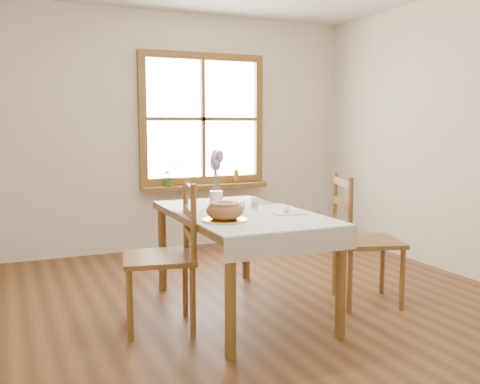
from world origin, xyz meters
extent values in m
plane|color=brown|center=(0.00, 0.00, 0.00)|extent=(5.00, 5.00, 0.00)
cube|color=silver|center=(0.00, 2.50, 1.30)|extent=(4.50, 0.10, 2.60)
cube|color=brown|center=(0.50, 2.46, 2.14)|extent=(1.46, 0.08, 0.08)
cube|color=brown|center=(0.50, 2.46, 0.76)|extent=(1.46, 0.08, 0.08)
cube|color=brown|center=(-0.19, 2.46, 1.45)|extent=(0.08, 0.08, 1.30)
cube|color=brown|center=(1.19, 2.46, 1.45)|extent=(0.08, 0.08, 1.30)
cube|color=brown|center=(0.50, 2.46, 1.45)|extent=(0.04, 0.06, 1.30)
cube|color=brown|center=(0.50, 2.46, 1.45)|extent=(1.30, 0.06, 0.04)
cube|color=white|center=(0.50, 2.49, 1.45)|extent=(1.30, 0.01, 1.30)
cube|color=brown|center=(0.50, 2.40, 0.69)|extent=(1.46, 0.20, 0.05)
cube|color=brown|center=(0.00, 0.30, 0.72)|extent=(0.90, 1.60, 0.05)
cylinder|color=brown|center=(-0.39, -0.44, 0.35)|extent=(0.07, 0.07, 0.70)
cylinder|color=brown|center=(0.39, -0.44, 0.35)|extent=(0.07, 0.07, 0.70)
cylinder|color=brown|center=(-0.39, 1.04, 0.35)|extent=(0.07, 0.07, 0.70)
cylinder|color=brown|center=(0.39, 1.04, 0.35)|extent=(0.07, 0.07, 0.70)
cube|color=silver|center=(0.00, 0.00, 0.76)|extent=(0.91, 0.99, 0.01)
cylinder|color=white|center=(-0.26, -0.05, 0.77)|extent=(0.33, 0.33, 0.02)
ellipsoid|color=#A46D3A|center=(-0.26, -0.05, 0.84)|extent=(0.25, 0.25, 0.13)
cube|color=silver|center=(0.27, 0.05, 0.77)|extent=(0.27, 0.24, 0.01)
cylinder|color=white|center=(0.00, 0.26, 0.80)|extent=(0.05, 0.05, 0.08)
cylinder|color=white|center=(0.11, 0.28, 0.81)|extent=(0.07, 0.07, 0.10)
cylinder|color=white|center=(-0.06, 0.62, 0.81)|extent=(0.11, 0.11, 0.11)
imported|color=#3E732E|center=(0.08, 2.40, 0.80)|extent=(0.21, 0.23, 0.17)
cylinder|color=#A46A1E|center=(0.88, 2.40, 0.79)|extent=(0.06, 0.06, 0.16)
camera|label=1|loc=(-1.58, -3.26, 1.40)|focal=40.00mm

